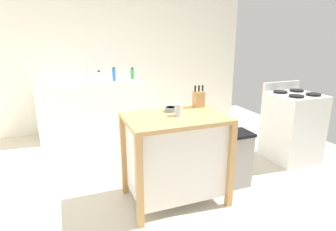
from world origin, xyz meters
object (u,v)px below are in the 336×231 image
drinking_cup (178,110)px  trash_bin (234,159)px  kitchen_island (175,154)px  bottle_dish_soap (114,75)px  bowl_ceramic_small (171,109)px  knife_block (199,99)px  stove (292,126)px  sink_faucet (88,74)px  bottle_spray_cleaner (99,76)px  bottle_hand_soap (132,74)px

drinking_cup → trash_bin: 0.95m
kitchen_island → bottle_dish_soap: size_ratio=4.25×
bowl_ceramic_small → trash_bin: bowl_ceramic_small is taller
knife_block → bowl_ceramic_small: bearing=-170.0°
trash_bin → stove: stove is taller
knife_block → sink_faucet: size_ratio=1.07×
bottle_spray_cleaner → bottle_hand_soap: bottle_hand_soap is taller
drinking_cup → stove: 1.94m
knife_block → drinking_cup: 0.42m
drinking_cup → bottle_hand_soap: size_ratio=0.59×
knife_block → drinking_cup: bearing=-144.7°
trash_bin → sink_faucet: (-1.29, 2.44, 0.70)m
kitchen_island → bowl_ceramic_small: bowl_ceramic_small is taller
bowl_ceramic_small → trash_bin: bearing=-11.2°
trash_bin → sink_faucet: sink_faucet is taller
sink_faucet → bottle_dish_soap: (0.40, -0.20, -0.00)m
drinking_cup → bottle_dish_soap: 2.29m
sink_faucet → bottle_hand_soap: size_ratio=1.10×
drinking_cup → sink_faucet: sink_faucet is taller
kitchen_island → sink_faucet: bearing=102.7°
kitchen_island → bowl_ceramic_small: size_ratio=8.02×
bottle_dish_soap → stove: size_ratio=0.22×
bowl_ceramic_small → trash_bin: 0.94m
bowl_ceramic_small → stove: (1.84, 0.19, -0.46)m
knife_block → bottle_hand_soap: knife_block is taller
bowl_ceramic_small → knife_block: bearing=10.0°
knife_block → sink_faucet: (-0.93, 2.24, 0.03)m
bowl_ceramic_small → bottle_hand_soap: 2.19m
kitchen_island → bottle_dish_soap: (-0.16, 2.28, 0.51)m
kitchen_island → sink_faucet: sink_faucet is taller
bottle_spray_cleaner → stove: size_ratio=0.17×
drinking_cup → knife_block: bearing=35.3°
trash_bin → knife_block: bearing=150.7°
knife_block → sink_faucet: 2.43m
drinking_cup → bottle_hand_soap: 2.37m
sink_faucet → bottle_spray_cleaner: (0.17, -0.09, -0.03)m
knife_block → bottle_hand_soap: bearing=95.3°
kitchen_island → bottle_spray_cleaner: (-0.39, 2.39, 0.48)m
sink_faucet → drinking_cup: bearing=-76.7°
bottle_dish_soap → trash_bin: bearing=-68.4°
kitchen_island → sink_faucet: size_ratio=4.42×
knife_block → kitchen_island: bearing=-147.1°
knife_block → drinking_cup: size_ratio=2.01×
bottle_dish_soap → stove: bearing=-43.4°
bowl_ceramic_small → bottle_spray_cleaner: 2.26m
bottle_dish_soap → knife_block: bearing=-75.5°
bowl_ceramic_small → trash_bin: (0.71, -0.14, -0.61)m
kitchen_island → bowl_ceramic_small: (0.02, 0.18, 0.42)m
bowl_ceramic_small → drinking_cup: drinking_cup is taller
bottle_dish_soap → stove: 2.84m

